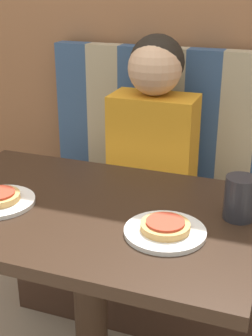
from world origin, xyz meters
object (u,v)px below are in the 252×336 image
object	(u,v)px
person	(154,120)
plate_right	(165,232)
pizza_right	(165,226)
drinking_cup	(240,198)

from	to	relation	value
person	plate_right	size ratio (longest dim) A/B	3.34
person	plate_right	xyz separation A→B (m)	(0.24, -0.70, -0.06)
person	pizza_right	xyz separation A→B (m)	(0.24, -0.70, -0.05)
drinking_cup	pizza_right	bearing A→B (deg)	-137.73
person	plate_right	world-z (taller)	person
pizza_right	drinking_cup	size ratio (longest dim) A/B	1.05
plate_right	pizza_right	size ratio (longest dim) A/B	1.66
plate_right	drinking_cup	distance (m)	0.22
plate_right	pizza_right	bearing A→B (deg)	153.43
person	pizza_right	world-z (taller)	person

